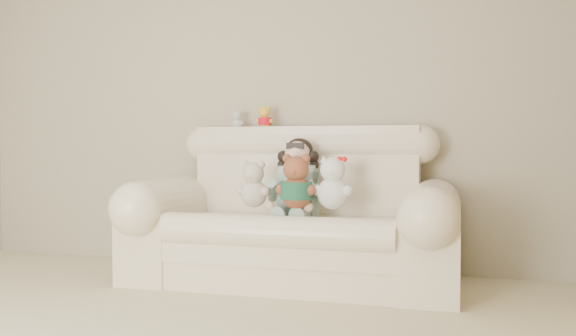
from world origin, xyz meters
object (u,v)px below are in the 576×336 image
Objects in this scene: sofa at (292,204)px; cream_teddy at (254,180)px; white_cat at (333,177)px; brown_teddy at (296,177)px; seated_child at (298,177)px.

cream_teddy is at bearing -154.15° from sofa.
sofa is at bearing 23.31° from cream_teddy.
cream_teddy is (-0.22, -0.11, 0.16)m from sofa.
brown_teddy is at bearing -178.31° from white_cat.
seated_child is 1.34× the size of brown_teddy.
cream_teddy is at bearing 169.98° from white_cat.
white_cat is (0.22, 0.05, -0.00)m from brown_teddy.
seated_child is 0.31m from cream_teddy.
seated_child is 0.24m from brown_teddy.
cream_teddy is (-0.24, -0.19, -0.01)m from seated_child.
white_cat is at bearing -1.92° from cream_teddy.
sofa is 3.95× the size of seated_child.
white_cat reaches higher than cream_teddy.
seated_child is 1.54× the size of cream_teddy.
white_cat is at bearing -19.67° from sofa.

